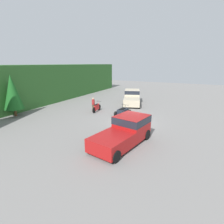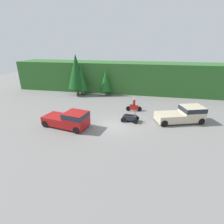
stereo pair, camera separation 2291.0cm
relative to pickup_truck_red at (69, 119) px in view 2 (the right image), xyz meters
name	(u,v)px [view 2 (the right image)]	position (x,y,z in m)	size (l,w,h in m)	color
ground_plane	(114,126)	(4.75, 1.40, -1.00)	(80.00, 80.00, 0.00)	slate
hillside_backdrop	(130,77)	(4.75, 17.40, 1.76)	(44.00, 6.00, 5.52)	#2D6028
tree_left	(76,71)	(-4.20, 12.83, 3.23)	(3.16, 3.16, 7.18)	brown
tree_mid_left	(81,78)	(-3.43, 12.85, 2.10)	(2.31, 2.31, 5.26)	brown
tree_mid_right	(106,80)	(0.89, 13.65, 1.71)	(2.03, 2.03, 4.61)	brown
pickup_truck_red	(69,119)	(0.00, 0.00, 0.00)	(5.46, 3.12, 1.90)	maroon
pickup_truck_second	(184,114)	(12.74, 4.15, 0.00)	(5.93, 3.85, 1.90)	beige
dirt_bike	(134,108)	(6.60, 6.47, -0.52)	(2.19, 0.60, 1.16)	black
quad_atv	(130,118)	(6.44, 2.94, -0.55)	(2.14, 1.33, 1.15)	black
rider_person	(134,104)	(6.55, 6.92, -0.08)	(0.36, 0.37, 1.69)	brown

